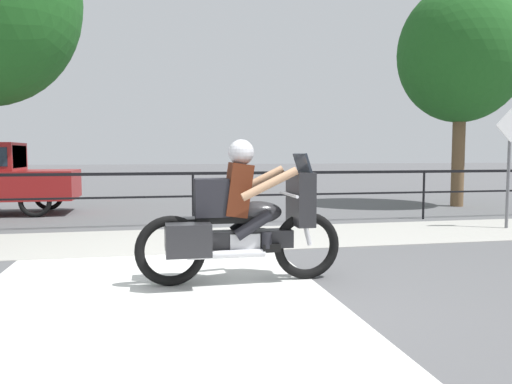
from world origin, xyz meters
name	(u,v)px	position (x,y,z in m)	size (l,w,h in m)	color
ground_plane	(231,295)	(0.00, 0.00, 0.00)	(120.00, 120.00, 0.00)	#565659
sidewalk_band	(201,239)	(0.00, 3.40, 0.01)	(44.00, 2.40, 0.01)	#A8A59E
crosswalk_band	(152,305)	(-0.80, -0.20, 0.00)	(3.63, 6.00, 0.01)	silver
fence_railing	(193,183)	(0.00, 5.02, 0.86)	(36.00, 0.05, 1.09)	black
motorcycle	(239,220)	(0.17, 0.47, 0.72)	(2.35, 0.76, 1.62)	black
street_sign	(509,155)	(5.96, 3.42, 1.44)	(0.65, 0.06, 2.32)	slate
tree_behind_sign	(461,54)	(7.43, 7.28, 4.14)	(3.38, 3.38, 6.02)	brown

